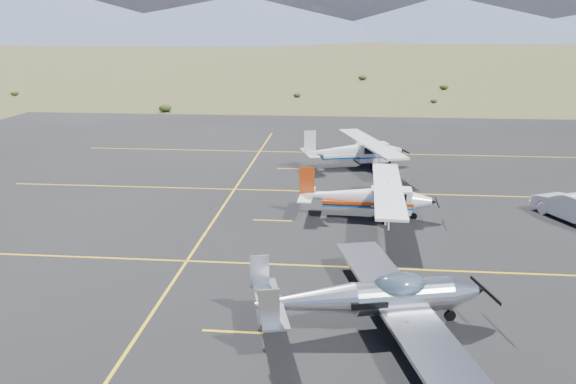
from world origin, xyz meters
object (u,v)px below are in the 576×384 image
(aircraft_low_wing, at_px, (376,298))
(sedan, at_px, (573,207))
(aircraft_plain, at_px, (355,150))
(aircraft_cessna, at_px, (367,196))

(aircraft_low_wing, xyz_separation_m, sedan, (10.63, 11.68, -0.33))
(aircraft_plain, relative_size, sedan, 2.36)
(aircraft_low_wing, height_order, aircraft_cessna, aircraft_cessna)
(aircraft_cessna, distance_m, sedan, 10.44)
(aircraft_low_wing, distance_m, aircraft_cessna, 11.24)
(aircraft_cessna, xyz_separation_m, sedan, (10.43, 0.44, -0.40))
(aircraft_cessna, xyz_separation_m, aircraft_plain, (-0.38, 11.01, 0.05))
(aircraft_cessna, bearing_deg, sedan, 4.87)
(aircraft_low_wing, bearing_deg, sedan, 33.47)
(aircraft_low_wing, relative_size, aircraft_cessna, 1.02)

